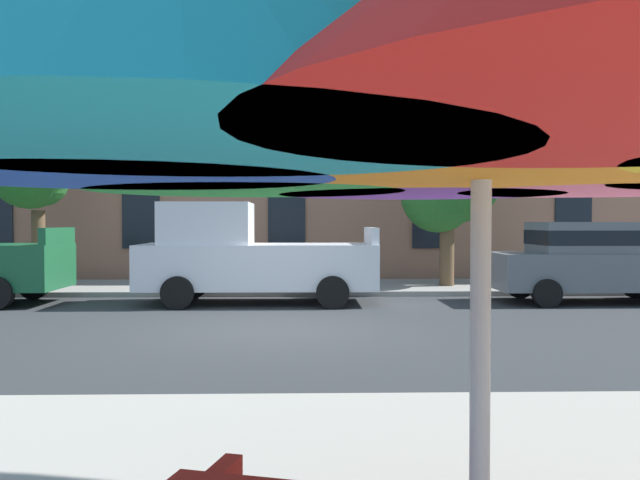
% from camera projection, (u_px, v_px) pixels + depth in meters
% --- Properties ---
extents(ground_plane, '(120.00, 120.00, 0.00)m').
position_uv_depth(ground_plane, '(273.00, 331.00, 10.96)').
color(ground_plane, '#2D3033').
extents(sidewalk_far, '(56.00, 3.60, 0.12)m').
position_uv_depth(sidewalk_far, '(285.00, 287.00, 17.76)').
color(sidewalk_far, gray).
rests_on(sidewalk_far, ground).
extents(apartment_building, '(38.61, 12.08, 12.80)m').
position_uv_depth(apartment_building, '(290.00, 102.00, 25.78)').
color(apartment_building, '#A87056').
rests_on(apartment_building, ground).
extents(pickup_white, '(5.10, 2.12, 2.20)m').
position_uv_depth(pickup_white, '(247.00, 257.00, 14.62)').
color(pickup_white, silver).
rests_on(pickup_white, ground).
extents(sedan_gray, '(4.40, 1.98, 1.78)m').
position_uv_depth(sedan_gray, '(592.00, 260.00, 14.81)').
color(sedan_gray, slate).
rests_on(sedan_gray, ground).
extents(street_tree_left, '(2.10, 2.38, 4.21)m').
position_uv_depth(street_tree_left, '(33.00, 171.00, 17.43)').
color(street_tree_left, brown).
rests_on(street_tree_left, ground).
extents(street_tree_middle, '(2.70, 2.59, 4.33)m').
position_uv_depth(street_tree_middle, '(451.00, 183.00, 17.56)').
color(street_tree_middle, brown).
rests_on(street_tree_middle, ground).
extents(patio_umbrella, '(3.34, 3.34, 2.48)m').
position_uv_depth(patio_umbrella, '(482.00, 90.00, 1.94)').
color(patio_umbrella, silver).
rests_on(patio_umbrella, ground).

